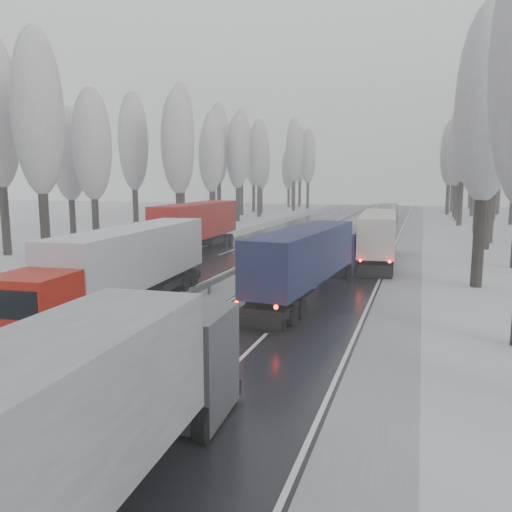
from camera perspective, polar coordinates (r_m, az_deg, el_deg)
The scene contains 47 objects.
carriageway_right at distance 36.34m, azimuth 8.69°, elevation -1.58°, with size 7.50×200.00×0.03m, color black.
carriageway_left at distance 39.44m, azimuth -6.52°, elevation -0.73°, with size 7.50×200.00×0.03m, color black.
median_slush at distance 37.55m, azimuth 0.77°, elevation -1.14°, with size 3.00×200.00×0.04m, color #9DA0A5.
shoulder_right at distance 35.86m, azimuth 16.51°, elevation -1.96°, with size 2.40×200.00×0.04m, color #9DA0A5.
shoulder_left at distance 41.74m, azimuth -12.69°, elevation -0.37°, with size 2.40×200.00×0.04m, color #9DA0A5.
median_guardrail at distance 37.45m, azimuth 0.77°, elevation -0.27°, with size 0.12×200.00×0.76m.
tree_18 at distance 32.78m, azimuth 24.97°, elevation 15.41°, with size 3.60×3.60×16.58m.
tree_22 at distance 51.36m, azimuth 25.45°, elevation 12.10°, with size 3.60×3.60×15.86m.
tree_24 at distance 57.11m, azimuth 25.88°, elevation 14.61°, with size 3.60×3.60×20.49m.
tree_26 at distance 67.11m, azimuth 24.39°, elevation 12.74°, with size 3.60×3.60×18.78m.
tree_28 at distance 77.66m, azimuth 22.69°, elevation 12.57°, with size 3.60×3.60×19.62m.
tree_30 at distance 87.30m, azimuth 22.33°, elevation 11.34°, with size 3.60×3.60×17.86m.
tree_31 at distance 91.86m, azimuth 25.93°, elevation 11.24°, with size 3.60×3.60×18.58m.
tree_32 at distance 94.77m, azimuth 22.06°, elevation 10.88°, with size 3.60×3.60×17.33m.
tree_33 at distance 98.91m, azimuth 23.69°, elevation 9.55°, with size 3.60×3.60×14.33m.
tree_34 at distance 101.83m, azimuth 21.31°, elevation 10.83°, with size 3.60×3.60×17.63m.
tree_35 at distance 106.63m, azimuth 26.25°, elevation 10.62°, with size 3.60×3.60×18.25m.
tree_36 at distance 111.80m, azimuth 21.79°, elevation 11.40°, with size 3.60×3.60×20.23m.
tree_37 at distance 116.23m, azimuth 25.10°, elevation 9.86°, with size 3.60×3.60×16.37m.
tree_38 at distance 122.35m, azimuth 22.28°, elevation 10.40°, with size 3.60×3.60×17.97m.
tree_39 at distance 126.50m, azimuth 23.42°, elevation 9.74°, with size 3.60×3.60×16.19m.
tree_58 at distance 40.07m, azimuth -23.67°, elevation 14.68°, with size 3.60×3.60×17.21m.
tree_60 at distance 49.06m, azimuth -18.23°, elevation 11.94°, with size 3.60×3.60×14.84m.
tree_61 at distance 55.70m, azimuth -20.58°, elevation 10.78°, with size 3.60×3.60×13.95m.
tree_62 at distance 55.22m, azimuth -8.97°, elevation 12.63°, with size 3.60×3.60×16.04m.
tree_63 at distance 62.63m, azimuth -13.85°, elevation 12.49°, with size 3.60×3.60×16.88m.
tree_64 at distance 65.14m, azimuth -8.71°, elevation 11.65°, with size 3.60×3.60×15.42m.
tree_65 at distance 69.70m, azimuth -8.58°, elevation 13.58°, with size 3.60×3.60×19.48m.
tree_66 at distance 73.80m, azimuth -5.17°, elevation 11.25°, with size 3.60×3.60×15.23m.
tree_67 at distance 78.08m, azimuth -4.94°, elevation 11.98°, with size 3.60×3.60×17.09m.
tree_68 at distance 79.53m, azimuth -2.13°, elevation 11.74°, with size 3.60×3.60×16.65m.
tree_69 at distance 85.12m, azimuth -4.30°, elevation 12.67°, with size 3.60×3.60×19.35m.
tree_70 at distance 88.96m, azimuth 0.34°, elevation 11.59°, with size 3.60×3.60×17.09m.
tree_71 at distance 94.38m, azimuth -1.70°, elevation 12.38°, with size 3.60×3.60×19.61m.
tree_72 at distance 98.59m, azimuth 0.59°, elevation 10.56°, with size 3.60×3.60×15.11m.
tree_73 at distance 103.34m, azimuth -0.27°, elevation 11.21°, with size 3.60×3.60×17.22m.
tree_74 at distance 108.04m, azimuth 4.37°, elevation 11.91°, with size 3.60×3.60×19.68m.
tree_75 at distance 114.37m, azimuth 0.34°, elevation 11.40°, with size 3.60×3.60×18.60m.
tree_76 at distance 116.90m, azimuth 6.00°, elevation 11.28°, with size 3.60×3.60×18.55m.
tree_77 at distance 122.00m, azimuth 3.78°, elevation 9.93°, with size 3.60×3.60×14.32m.
tree_78 at distance 124.13m, azimuth 5.06°, elevation 11.43°, with size 3.60×3.60×19.55m.
tree_79 at distance 128.60m, azimuth 4.25°, elevation 10.63°, with size 3.60×3.60×17.07m.
truck_blue_box at distance 27.73m, azimuth 6.28°, elevation -0.01°, with size 3.58×15.11×3.85m.
truck_cream_box at distance 40.24m, azimuth 13.80°, elevation 2.54°, with size 3.33×15.47×3.94m.
box_truck_distant at distance 89.88m, azimuth 14.90°, elevation 5.08°, with size 2.85×7.15×2.60m.
truck_red_white at distance 24.87m, azimuth -14.77°, elevation -0.93°, with size 3.89×15.98×4.07m.
truck_red_red at distance 43.84m, azimuth -7.28°, elevation 3.55°, with size 3.51×17.25×4.40m.
Camera 1 is at (11.19, -5.28, 6.36)m, focal length 35.00 mm.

